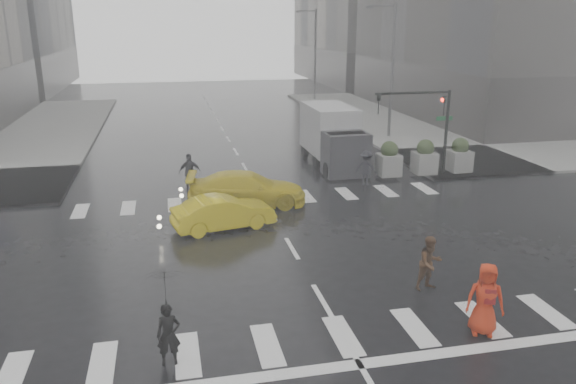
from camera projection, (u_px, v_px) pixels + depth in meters
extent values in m
plane|color=black|center=(292.00, 248.00, 20.19)|extent=(120.00, 120.00, 0.00)
cube|color=gray|center=(501.00, 133.00, 40.51)|extent=(35.00, 35.00, 0.15)
cube|color=#282624|center=(539.00, 86.00, 50.71)|extent=(26.05, 26.05, 4.40)
cube|color=#282624|center=(407.00, 63.00, 77.81)|extent=(26.05, 26.05, 4.40)
cylinder|color=black|center=(446.00, 134.00, 29.06)|extent=(0.16, 0.16, 4.50)
cylinder|color=black|center=(413.00, 93.00, 28.02)|extent=(4.00, 0.12, 0.12)
imported|color=black|center=(444.00, 106.00, 28.58)|extent=(0.16, 0.20, 1.00)
imported|color=black|center=(378.00, 104.00, 27.79)|extent=(0.16, 0.20, 1.00)
sphere|color=#FF190C|center=(443.00, 100.00, 28.47)|extent=(0.20, 0.20, 0.20)
cube|color=#0C5926|center=(444.00, 118.00, 29.12)|extent=(0.90, 0.03, 0.22)
cylinder|color=#59595B|center=(392.00, 73.00, 37.95)|extent=(0.20, 0.20, 9.00)
cylinder|color=#59595B|center=(382.00, 6.00, 36.51)|extent=(1.80, 0.12, 0.12)
cube|color=#59595B|center=(369.00, 7.00, 36.35)|extent=(0.50, 0.22, 0.15)
cylinder|color=#59595B|center=(315.00, 56.00, 56.63)|extent=(0.20, 0.20, 9.00)
cylinder|color=#59595B|center=(307.00, 11.00, 55.19)|extent=(1.80, 0.12, 0.12)
cube|color=#59595B|center=(298.00, 12.00, 55.03)|extent=(0.50, 0.22, 0.15)
cube|color=gray|center=(389.00, 165.00, 29.08)|extent=(1.10, 1.10, 1.10)
sphere|color=#223216|center=(389.00, 150.00, 28.85)|extent=(0.90, 0.90, 0.90)
cube|color=gray|center=(424.00, 163.00, 29.49)|extent=(1.10, 1.10, 1.10)
sphere|color=#223216|center=(425.00, 148.00, 29.26)|extent=(0.90, 0.90, 0.90)
cube|color=gray|center=(459.00, 161.00, 29.90)|extent=(1.10, 1.10, 1.10)
sphere|color=#223216|center=(460.00, 146.00, 29.67)|extent=(0.90, 0.90, 0.90)
imported|color=black|center=(168.00, 335.00, 13.18)|extent=(0.57, 0.37, 1.55)
imported|color=black|center=(165.00, 288.00, 12.83)|extent=(0.97, 0.99, 0.88)
imported|color=#482D1A|center=(430.00, 263.00, 16.89)|extent=(0.95, 0.81, 1.70)
imported|color=red|center=(485.00, 299.00, 14.45)|extent=(1.12, 0.95, 1.95)
cube|color=maroon|center=(490.00, 296.00, 14.23)|extent=(0.32, 0.26, 0.40)
imported|color=black|center=(190.00, 172.00, 26.86)|extent=(1.10, 0.71, 1.81)
imported|color=black|center=(366.00, 168.00, 27.81)|extent=(1.26, 1.19, 1.73)
imported|color=yellow|center=(224.00, 213.00, 21.95)|extent=(4.19, 2.19, 1.31)
imported|color=yellow|center=(247.00, 189.00, 24.73)|extent=(4.82, 2.74, 1.50)
cube|color=#BBBBBE|center=(329.00, 129.00, 31.82)|extent=(2.33, 4.47, 2.63)
cube|color=#29292D|center=(346.00, 154.00, 29.14)|extent=(2.24, 1.75, 2.24)
cube|color=black|center=(346.00, 141.00, 28.94)|extent=(1.94, 0.88, 0.88)
cylinder|color=black|center=(328.00, 171.00, 28.98)|extent=(0.27, 0.88, 0.88)
cylinder|color=black|center=(365.00, 168.00, 29.39)|extent=(0.27, 0.88, 0.88)
cylinder|color=black|center=(317.00, 161.00, 30.97)|extent=(0.27, 0.88, 0.88)
cylinder|color=black|center=(352.00, 159.00, 31.39)|extent=(0.27, 0.88, 0.88)
cylinder|color=black|center=(305.00, 150.00, 33.52)|extent=(0.27, 0.88, 0.88)
cylinder|color=black|center=(337.00, 149.00, 33.94)|extent=(0.27, 0.88, 0.88)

